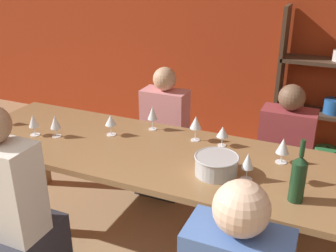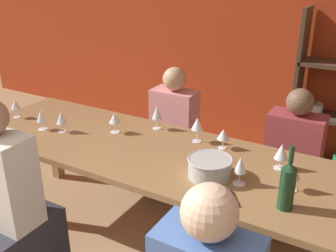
% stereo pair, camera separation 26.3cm
% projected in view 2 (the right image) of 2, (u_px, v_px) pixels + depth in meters
% --- Properties ---
extents(wall_back_red, '(8.80, 0.06, 2.70)m').
position_uv_depth(wall_back_red, '(275.00, 24.00, 3.96)').
color(wall_back_red, '#B23819').
rests_on(wall_back_red, ground_plane).
extents(dining_table, '(2.93, 0.89, 0.77)m').
position_uv_depth(dining_table, '(161.00, 162.00, 2.64)').
color(dining_table, olive).
rests_on(dining_table, ground_plane).
extents(mixing_bowl, '(0.27, 0.27, 0.12)m').
position_uv_depth(mixing_bowl, '(210.00, 167.00, 2.29)').
color(mixing_bowl, '#B7BABC').
rests_on(mixing_bowl, dining_table).
extents(wine_bottle_green, '(0.08, 0.08, 0.35)m').
position_uv_depth(wine_bottle_green, '(287.00, 185.00, 1.97)').
color(wine_bottle_green, '#19381E').
rests_on(wine_bottle_green, dining_table).
extents(wine_glass_red_a, '(0.07, 0.07, 0.18)m').
position_uv_depth(wine_glass_red_a, '(157.00, 113.00, 2.92)').
color(wine_glass_red_a, white).
rests_on(wine_glass_red_a, dining_table).
extents(wine_glass_red_b, '(0.08, 0.08, 0.17)m').
position_uv_depth(wine_glass_red_b, '(281.00, 152.00, 2.36)').
color(wine_glass_red_b, white).
rests_on(wine_glass_red_b, dining_table).
extents(wine_glass_white_a, '(0.07, 0.07, 0.15)m').
position_uv_depth(wine_glass_white_a, '(15.00, 105.00, 3.14)').
color(wine_glass_white_a, white).
rests_on(wine_glass_white_a, dining_table).
extents(wine_glass_empty_a, '(0.08, 0.08, 0.18)m').
position_uv_depth(wine_glass_empty_a, '(197.00, 124.00, 2.71)').
color(wine_glass_empty_a, white).
rests_on(wine_glass_empty_a, dining_table).
extents(wine_glass_red_c, '(0.08, 0.08, 0.15)m').
position_uv_depth(wine_glass_red_c, '(115.00, 119.00, 2.86)').
color(wine_glass_red_c, white).
rests_on(wine_glass_red_c, dining_table).
extents(wine_glass_empty_b, '(0.08, 0.08, 0.17)m').
position_uv_depth(wine_glass_empty_b, '(293.00, 172.00, 2.13)').
color(wine_glass_empty_b, white).
rests_on(wine_glass_empty_b, dining_table).
extents(wine_glass_red_d, '(0.08, 0.08, 0.16)m').
position_uv_depth(wine_glass_red_d, '(61.00, 118.00, 2.88)').
color(wine_glass_red_d, white).
rests_on(wine_glass_red_d, dining_table).
extents(wine_glass_white_b, '(0.07, 0.07, 0.17)m').
position_uv_depth(wine_glass_white_b, '(240.00, 166.00, 2.19)').
color(wine_glass_white_b, white).
rests_on(wine_glass_white_b, dining_table).
extents(wine_glass_white_c, '(0.07, 0.07, 0.16)m').
position_uv_depth(wine_glass_white_c, '(41.00, 116.00, 2.91)').
color(wine_glass_white_c, white).
rests_on(wine_glass_white_c, dining_table).
extents(wine_glass_white_d, '(0.08, 0.08, 0.14)m').
position_uv_depth(wine_glass_white_d, '(223.00, 135.00, 2.62)').
color(wine_glass_white_d, white).
rests_on(wine_glass_white_d, dining_table).
extents(cell_phone, '(0.14, 0.16, 0.01)m').
position_uv_depth(cell_phone, '(229.00, 199.00, 2.08)').
color(cell_phone, black).
rests_on(cell_phone, dining_table).
extents(person_far_a, '(0.40, 0.50, 1.11)m').
position_uv_depth(person_far_a, '(290.00, 176.00, 3.04)').
color(person_far_a, '#2D2D38').
rests_on(person_far_a, ground_plane).
extents(person_near_b, '(0.42, 0.53, 1.26)m').
position_uv_depth(person_near_b, '(9.00, 223.00, 2.41)').
color(person_near_b, '#2D2D38').
rests_on(person_near_b, ground_plane).
extents(person_far_b, '(0.39, 0.49, 1.13)m').
position_uv_depth(person_far_b, '(174.00, 146.00, 3.52)').
color(person_far_b, '#2D2D38').
rests_on(person_far_b, ground_plane).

